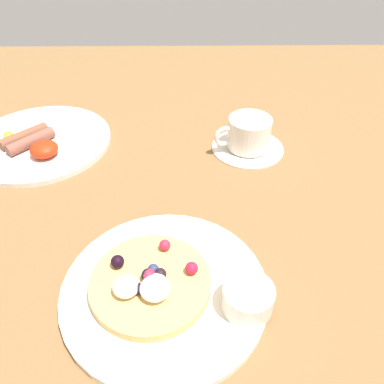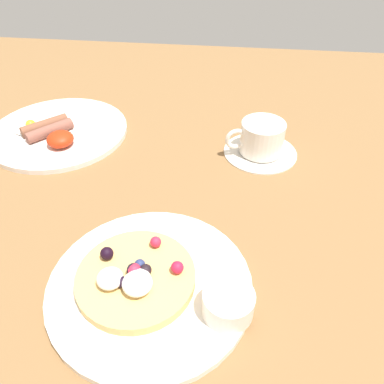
{
  "view_description": "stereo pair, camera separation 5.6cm",
  "coord_description": "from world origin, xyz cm",
  "px_view_note": "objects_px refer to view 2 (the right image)",
  "views": [
    {
      "loc": [
        1.3,
        -43.7,
        40.46
      ],
      "look_at": [
        1.81,
        -0.95,
        4.0
      ],
      "focal_mm": 35.44,
      "sensor_mm": 36.0,
      "label": 1
    },
    {
      "loc": [
        6.87,
        -43.4,
        40.46
      ],
      "look_at": [
        1.81,
        -0.95,
        4.0
      ],
      "focal_mm": 35.44,
      "sensor_mm": 36.0,
      "label": 2
    }
  ],
  "objects_px": {
    "syrup_ramekin": "(228,303)",
    "coffee_cup": "(261,137)",
    "breakfast_plate": "(59,132)",
    "coffee_saucer": "(260,152)",
    "pancake_plate": "(150,285)"
  },
  "relations": [
    {
      "from": "coffee_cup",
      "to": "breakfast_plate",
      "type": "bearing_deg",
      "value": 176.93
    },
    {
      "from": "coffee_saucer",
      "to": "breakfast_plate",
      "type": "bearing_deg",
      "value": 177.01
    },
    {
      "from": "pancake_plate",
      "to": "syrup_ramekin",
      "type": "distance_m",
      "value": 0.1
    },
    {
      "from": "pancake_plate",
      "to": "coffee_saucer",
      "type": "bearing_deg",
      "value": 65.83
    },
    {
      "from": "pancake_plate",
      "to": "breakfast_plate",
      "type": "relative_size",
      "value": 0.95
    },
    {
      "from": "pancake_plate",
      "to": "syrup_ramekin",
      "type": "relative_size",
      "value": 4.29
    },
    {
      "from": "syrup_ramekin",
      "to": "pancake_plate",
      "type": "bearing_deg",
      "value": 163.49
    },
    {
      "from": "syrup_ramekin",
      "to": "breakfast_plate",
      "type": "xyz_separation_m",
      "value": [
        -0.35,
        0.37,
        -0.02
      ]
    },
    {
      "from": "breakfast_plate",
      "to": "coffee_saucer",
      "type": "xyz_separation_m",
      "value": [
        0.4,
        -0.02,
        -0.0
      ]
    },
    {
      "from": "coffee_saucer",
      "to": "syrup_ramekin",
      "type": "bearing_deg",
      "value": -97.38
    },
    {
      "from": "breakfast_plate",
      "to": "coffee_cup",
      "type": "relative_size",
      "value": 2.53
    },
    {
      "from": "syrup_ramekin",
      "to": "coffee_cup",
      "type": "xyz_separation_m",
      "value": [
        0.04,
        0.35,
        0.01
      ]
    },
    {
      "from": "breakfast_plate",
      "to": "coffee_saucer",
      "type": "distance_m",
      "value": 0.4
    },
    {
      "from": "coffee_saucer",
      "to": "coffee_cup",
      "type": "relative_size",
      "value": 1.27
    },
    {
      "from": "pancake_plate",
      "to": "syrup_ramekin",
      "type": "xyz_separation_m",
      "value": [
        0.1,
        -0.03,
        0.02
      ]
    }
  ]
}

